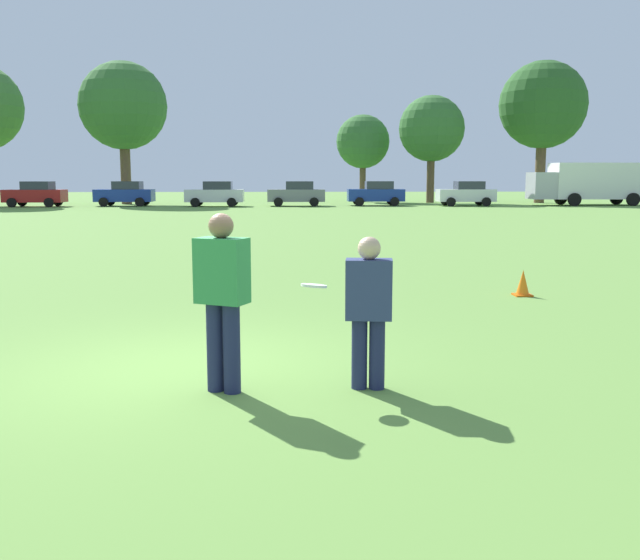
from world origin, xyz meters
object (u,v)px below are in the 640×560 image
object	(u,v)px
parked_car_mid_left	(125,193)
parked_car_far_right	(466,193)
parked_car_near_left	(36,194)
parked_car_mid_right	(297,193)
player_defender	(369,305)
frisbee	(314,286)
parked_car_center	(215,194)
traffic_cone	(523,283)
box_truck	(589,182)
player_thrower	(222,292)
parked_car_near_right	(376,193)

from	to	relation	value
parked_car_mid_left	parked_car_far_right	world-z (taller)	same
parked_car_near_left	parked_car_mid_right	xyz separation A→B (m)	(18.88, 0.24, 0.00)
parked_car_mid_right	parked_car_far_right	distance (m)	12.59
player_defender	frisbee	distance (m)	0.59
parked_car_near_left	parked_car_center	distance (m)	12.92
parked_car_center	parked_car_mid_right	bearing A→B (deg)	3.43
traffic_cone	parked_car_near_left	world-z (taller)	parked_car_near_left
box_truck	player_thrower	bearing A→B (deg)	-117.25
parked_car_mid_left	parked_car_center	size ratio (longest dim) A/B	1.00
parked_car_mid_right	parked_car_near_right	distance (m)	5.99
parked_car_far_right	box_truck	size ratio (longest dim) A/B	0.50
parked_car_near_right	frisbee	bearing A→B (deg)	-98.23
traffic_cone	parked_car_near_right	world-z (taller)	parked_car_near_right
parked_car_center	parked_car_mid_right	size ratio (longest dim) A/B	1.00
player_thrower	traffic_cone	distance (m)	7.60
player_thrower	frisbee	xyz separation A→B (m)	(0.93, 0.09, 0.05)
frisbee	parked_car_near_right	size ratio (longest dim) A/B	0.06
player_defender	parked_car_center	world-z (taller)	parked_car_center
parked_car_far_right	box_truck	world-z (taller)	box_truck
parked_car_near_right	parked_car_far_right	distance (m)	6.67
traffic_cone	parked_car_center	world-z (taller)	parked_car_center
traffic_cone	parked_car_mid_left	xyz separation A→B (m)	(-16.05, 40.77, 0.69)
parked_car_near_left	parked_car_center	size ratio (longest dim) A/B	1.00
parked_car_mid_left	parked_car_center	bearing A→B (deg)	-8.26
parked_car_center	box_truck	xyz separation A→B (m)	(28.06, 0.64, 0.83)
player_defender	parked_car_mid_left	world-z (taller)	parked_car_mid_left
player_thrower	parked_car_far_right	bearing A→B (deg)	72.62
frisbee	parked_car_near_left	world-z (taller)	parked_car_near_left
parked_car_center	parked_car_mid_right	xyz separation A→B (m)	(5.96, 0.36, 0.00)
player_thrower	box_truck	xyz separation A→B (m)	(23.74, 46.09, 0.72)
player_thrower	parked_car_far_right	xyz separation A→B (m)	(14.22, 45.44, -0.11)
parked_car_near_left	parked_car_mid_left	distance (m)	6.27
parked_car_mid_right	player_thrower	bearing A→B (deg)	-92.04
traffic_cone	box_truck	bearing A→B (deg)	65.16
parked_car_center	parked_car_near_right	bearing A→B (deg)	4.13
parked_car_mid_left	player_defender	bearing A→B (deg)	-74.90
box_truck	parked_car_center	bearing A→B (deg)	-178.69
player_thrower	parked_car_mid_right	size ratio (longest dim) A/B	0.43
traffic_cone	parked_car_mid_right	distance (m)	40.30
parked_car_near_right	parked_car_center	bearing A→B (deg)	-175.87
player_defender	box_truck	xyz separation A→B (m)	(22.26, 46.06, 0.87)
parked_car_near_left	parked_car_mid_left	world-z (taller)	same
player_thrower	parked_car_mid_left	xyz separation A→B (m)	(-11.03, 46.42, -0.11)
player_thrower	frisbee	distance (m)	0.93
player_defender	parked_car_far_right	distance (m)	47.16
traffic_cone	parked_car_center	xyz separation A→B (m)	(-9.34, 39.80, 0.69)
parked_car_near_left	parked_car_mid_left	xyz separation A→B (m)	(6.21, 0.85, 0.00)
parked_car_near_right	parked_car_far_right	xyz separation A→B (m)	(6.62, -0.87, 0.00)
parked_car_far_right	parked_car_mid_left	bearing A→B (deg)	177.78
player_defender	parked_car_near_left	world-z (taller)	parked_car_near_left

